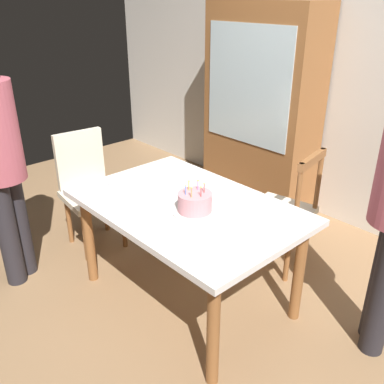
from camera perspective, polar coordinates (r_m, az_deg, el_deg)
name	(u,v)px	position (r m, az deg, el deg)	size (l,w,h in m)	color
ground	(187,296)	(3.11, -0.64, -13.77)	(6.40, 6.40, 0.00)	#93704C
back_wall	(349,78)	(3.95, 20.31, 14.20)	(6.40, 0.10, 2.60)	beige
dining_table	(187,216)	(2.75, -0.71, -3.28)	(1.46, 0.97, 0.74)	white
birthday_cake	(195,203)	(2.58, 0.37, -1.54)	(0.28, 0.28, 0.19)	silver
plate_near_celebrant	(122,193)	(2.88, -9.32, -0.10)	(0.22, 0.22, 0.01)	white
plate_far_side	(203,190)	(2.89, 1.53, 0.33)	(0.22, 0.22, 0.01)	white
fork_near_celebrant	(111,185)	(3.01, -10.83, 0.88)	(0.18, 0.02, 0.01)	silver
fork_far_side	(189,182)	(3.00, -0.46, 1.29)	(0.18, 0.02, 0.01)	silver
chair_spindle_back	(284,212)	(3.27, 12.20, -2.66)	(0.51, 0.51, 0.95)	beige
chair_upholstered	(88,184)	(3.59, -13.82, 1.10)	(0.49, 0.48, 0.95)	beige
china_cabinet	(261,109)	(4.15, 9.26, 10.92)	(1.10, 0.45, 1.90)	brown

